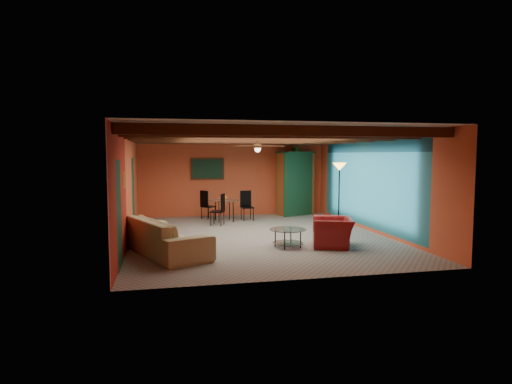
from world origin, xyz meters
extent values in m
cube|color=gray|center=(0.00, 0.00, 0.00)|extent=(6.50, 8.00, 0.01)
cube|color=silver|center=(0.00, 0.00, 2.70)|extent=(6.50, 8.00, 0.01)
cube|color=#D05330|center=(0.00, 4.00, 1.35)|extent=(6.50, 0.02, 2.70)
cube|color=maroon|center=(-3.25, 0.00, 1.35)|extent=(0.02, 8.00, 2.70)
cube|color=teal|center=(3.25, 0.00, 1.35)|extent=(0.02, 8.00, 2.70)
imported|color=tan|center=(-2.38, -1.52, 0.38)|extent=(1.97, 2.82, 0.77)
imported|color=maroon|center=(1.45, -1.60, 0.34)|extent=(1.18, 1.27, 0.67)
cube|color=brown|center=(2.20, 3.70, 1.09)|extent=(1.39, 1.06, 2.18)
cube|color=black|center=(-0.90, 3.96, 1.65)|extent=(1.05, 0.03, 0.65)
imported|color=#26661E|center=(2.20, 3.70, 2.42)|extent=(0.47, 0.43, 0.47)
imported|color=orange|center=(-0.50, 2.67, 1.06)|extent=(0.18, 0.18, 0.18)
camera|label=1|loc=(-2.41, -10.93, 2.15)|focal=30.28mm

